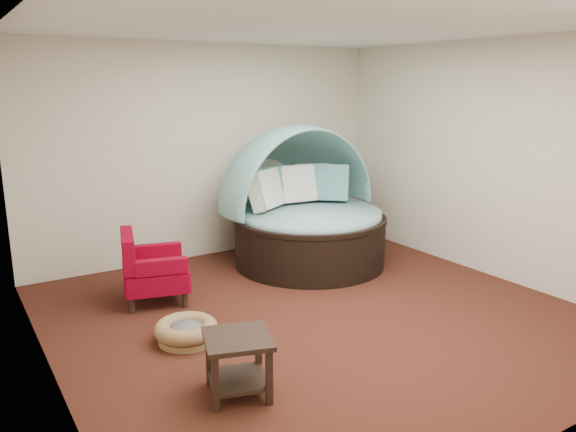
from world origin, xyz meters
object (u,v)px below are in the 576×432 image
canopy_daybed (304,200)px  side_table (238,357)px  pet_basket (186,331)px  red_armchair (150,269)px

canopy_daybed → side_table: bearing=-135.8°
canopy_daybed → pet_basket: bearing=-151.3°
red_armchair → side_table: (-0.06, -2.14, -0.06)m
red_armchair → side_table: bearing=-76.8°
canopy_daybed → red_armchair: 2.23m
pet_basket → side_table: 1.06m
pet_basket → canopy_daybed: bearing=32.2°
pet_basket → red_armchair: size_ratio=0.75×
pet_basket → side_table: (-0.00, -1.04, 0.20)m
side_table → pet_basket: bearing=89.8°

